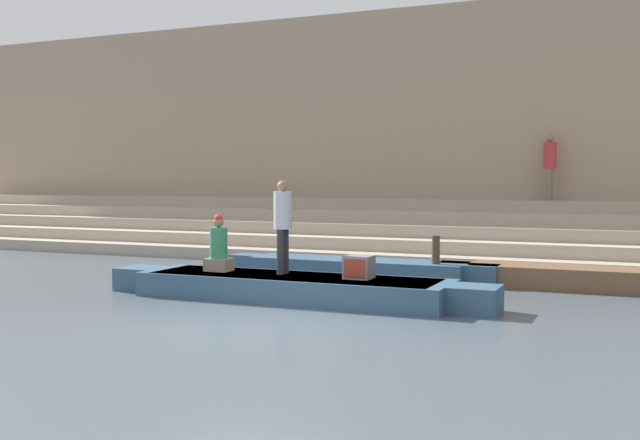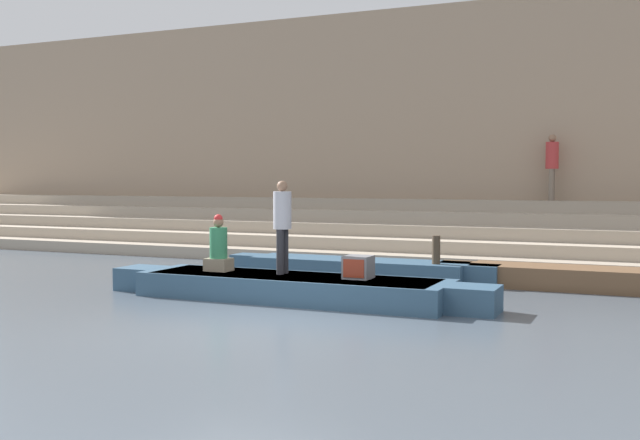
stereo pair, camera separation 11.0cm
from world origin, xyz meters
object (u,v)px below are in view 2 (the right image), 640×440
object	(u,v)px
moored_boat_distant	(358,269)
person_on_steps	(552,162)
person_rowing	(219,248)
tv_set	(358,267)
rowboat_main	(292,287)
person_standing	(282,220)
mooring_post	(436,260)
moored_boat_shore	(598,279)

from	to	relation	value
moored_boat_distant	person_on_steps	size ratio (longest dim) A/B	3.47
person_rowing	tv_set	size ratio (longest dim) A/B	2.31
rowboat_main	person_standing	xyz separation A→B (m)	(-0.26, 0.16, 1.14)
person_standing	person_on_steps	world-z (taller)	person_on_steps
rowboat_main	mooring_post	xyz separation A→B (m)	(1.79, 2.79, 0.26)
mooring_post	person_on_steps	bearing A→B (deg)	74.46
moored_boat_shore	moored_boat_distant	size ratio (longest dim) A/B	1.03
person_standing	person_rowing	world-z (taller)	person_standing
rowboat_main	moored_boat_distant	size ratio (longest dim) A/B	1.21
mooring_post	tv_set	bearing A→B (deg)	-102.80
rowboat_main	moored_boat_shore	distance (m)	5.79
person_standing	tv_set	xyz separation A→B (m)	(1.44, -0.06, -0.75)
rowboat_main	tv_set	distance (m)	1.25
person_standing	moored_boat_shore	world-z (taller)	person_standing
moored_boat_distant	mooring_post	bearing A→B (deg)	-9.94
tv_set	moored_boat_distant	world-z (taller)	tv_set
rowboat_main	person_on_steps	bearing A→B (deg)	65.97
person_standing	tv_set	size ratio (longest dim) A/B	3.67
moored_boat_shore	mooring_post	bearing A→B (deg)	-173.92
person_rowing	person_on_steps	distance (m)	9.66
tv_set	person_on_steps	size ratio (longest dim) A/B	0.26
tv_set	moored_boat_shore	world-z (taller)	tv_set
person_rowing	moored_boat_distant	world-z (taller)	person_rowing
moored_boat_distant	moored_boat_shore	bearing A→B (deg)	0.57
tv_set	moored_boat_distant	size ratio (longest dim) A/B	0.08
tv_set	person_on_steps	world-z (taller)	person_on_steps
person_rowing	moored_boat_shore	xyz separation A→B (m)	(6.25, 3.26, -0.61)
moored_boat_distant	person_on_steps	distance (m)	6.61
tv_set	moored_boat_distant	distance (m)	3.11
rowboat_main	person_standing	bearing A→B (deg)	146.01
mooring_post	moored_boat_shore	bearing A→B (deg)	10.15
rowboat_main	tv_set	bearing A→B (deg)	2.83
rowboat_main	moored_boat_shore	xyz separation A→B (m)	(4.75, 3.32, -0.00)
person_standing	moored_boat_distant	distance (m)	3.06
person_standing	mooring_post	size ratio (longest dim) A/B	1.67
tv_set	mooring_post	distance (m)	2.76
person_on_steps	mooring_post	bearing A→B (deg)	132.17
person_on_steps	moored_boat_distant	bearing A→B (deg)	116.18
mooring_post	moored_boat_distant	bearing A→B (deg)	173.61
person_standing	person_rowing	distance (m)	1.36
tv_set	person_rowing	bearing A→B (deg)	-173.32
person_rowing	moored_boat_shore	world-z (taller)	person_rowing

